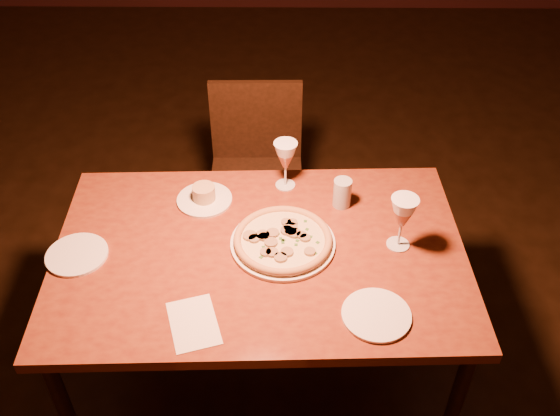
{
  "coord_description": "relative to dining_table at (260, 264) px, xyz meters",
  "views": [
    {
      "loc": [
        0.04,
        -1.6,
        2.13
      ],
      "look_at": [
        0.03,
        -0.11,
        0.85
      ],
      "focal_mm": 40.0,
      "sensor_mm": 36.0,
      "label": 1
    }
  ],
  "objects": [
    {
      "name": "side_plate_left",
      "position": [
        -0.59,
        -0.03,
        0.07
      ],
      "size": [
        0.2,
        0.2,
        0.01
      ],
      "primitive_type": "cylinder",
      "color": "white",
      "rests_on": "dining_table"
    },
    {
      "name": "pizza_plate",
      "position": [
        0.07,
        0.03,
        0.08
      ],
      "size": [
        0.34,
        0.34,
        0.04
      ],
      "color": "white",
      "rests_on": "dining_table"
    },
    {
      "name": "side_plate_near",
      "position": [
        0.35,
        -0.27,
        0.07
      ],
      "size": [
        0.2,
        0.2,
        0.01
      ],
      "primitive_type": "cylinder",
      "color": "white",
      "rests_on": "dining_table"
    },
    {
      "name": "chair_far",
      "position": [
        -0.05,
        0.77,
        -0.18
      ],
      "size": [
        0.41,
        0.41,
        0.83
      ],
      "rotation": [
        0.0,
        0.0,
        0.02
      ],
      "color": "black",
      "rests_on": "floor"
    },
    {
      "name": "floor",
      "position": [
        0.04,
        0.16,
        -0.65
      ],
      "size": [
        7.0,
        7.0,
        0.0
      ],
      "primitive_type": "plane",
      "color": "black",
      "rests_on": "ground"
    },
    {
      "name": "menu_card",
      "position": [
        -0.18,
        -0.3,
        0.06
      ],
      "size": [
        0.18,
        0.22,
        0.0
      ],
      "primitive_type": "cube",
      "rotation": [
        0.0,
        0.0,
        0.3
      ],
      "color": "white",
      "rests_on": "dining_table"
    },
    {
      "name": "wine_glass_right",
      "position": [
        0.45,
        0.03,
        0.16
      ],
      "size": [
        0.09,
        0.09,
        0.19
      ],
      "primitive_type": null,
      "color": "#A25D43",
      "rests_on": "dining_table"
    },
    {
      "name": "ramekin_saucer",
      "position": [
        -0.2,
        0.25,
        0.08
      ],
      "size": [
        0.2,
        0.2,
        0.06
      ],
      "color": "white",
      "rests_on": "dining_table"
    },
    {
      "name": "dining_table",
      "position": [
        0.0,
        0.0,
        0.0
      ],
      "size": [
        1.36,
        0.9,
        0.71
      ],
      "rotation": [
        0.0,
        0.0,
        0.03
      ],
      "color": "brown",
      "rests_on": "floor"
    },
    {
      "name": "wine_glass_far",
      "position": [
        0.08,
        0.34,
        0.16
      ],
      "size": [
        0.08,
        0.08,
        0.19
      ],
      "primitive_type": null,
      "color": "#A25D43",
      "rests_on": "dining_table"
    },
    {
      "name": "water_tumbler",
      "position": [
        0.28,
        0.23,
        0.12
      ],
      "size": [
        0.06,
        0.06,
        0.11
      ],
      "primitive_type": "cylinder",
      "color": "#ABB6BA",
      "rests_on": "dining_table"
    }
  ]
}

